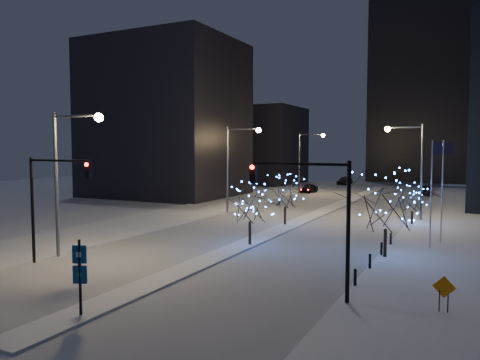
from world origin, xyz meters
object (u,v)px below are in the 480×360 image
Objects in this scene: street_lamp_w_far at (305,154)px; car_far at (345,181)px; street_lamp_w_mid at (235,157)px; car_near at (309,188)px; car_mid at (426,190)px; traffic_signal_west at (49,192)px; wayfinding_sign at (80,270)px; construction_sign at (444,290)px; holiday_tree_median_far at (285,191)px; traffic_signal_east at (317,206)px; holiday_tree_plaza_far at (412,199)px; holiday_tree_median_near at (250,203)px; holiday_tree_plaza_near at (386,202)px; street_lamp_w_near at (67,164)px; street_lamp_east at (413,159)px.

car_far is at bearing 87.13° from street_lamp_w_far.
street_lamp_w_mid is 27.62m from car_near.
street_lamp_w_far is 19.86m from car_mid.
traffic_signal_west is 74.02m from car_far.
street_lamp_w_far reaches higher than car_mid.
wayfinding_sign is at bearing -81.85° from car_far.
street_lamp_w_mid and street_lamp_w_far have the same top height.
car_mid is 2.84× the size of construction_sign.
wayfinding_sign is (0.76, -27.13, -1.25)m from holiday_tree_median_far.
traffic_signal_east reaches higher than wayfinding_sign.
holiday_tree_plaza_far is at bearing 49.00° from wayfinding_sign.
traffic_signal_west reaches higher than holiday_tree_median_near.
wayfinding_sign is (-10.24, -32.95, -0.45)m from holiday_tree_plaza_far.
traffic_signal_west is at bearing 65.31° from car_mid.
car_near is (-17.93, 53.03, -4.00)m from traffic_signal_east.
holiday_tree_plaza_far is at bearing 54.91° from traffic_signal_west.
car_far is 65.02m from holiday_tree_plaza_near.
street_lamp_w_near is at bearing 103.96° from traffic_signal_west.
traffic_signal_east is 1.09× the size of holiday_tree_plaza_near.
street_lamp_w_far is (0.00, 25.00, 0.00)m from street_lamp_w_mid.
street_lamp_w_near is 50.00m from street_lamp_w_far.
car_far is (1.10, 71.91, -5.71)m from street_lamp_w_near.
car_mid reaches higher than car_near.
car_mid is at bearing 73.35° from traffic_signal_west.
wayfinding_sign is at bearing -34.57° from traffic_signal_west.
street_lamp_east is 4.91m from holiday_tree_plaza_far.
car_mid is (17.99, 4.29, 0.03)m from car_near.
wayfinding_sign reaches higher than car_far.
car_far is (-16.84, 15.60, 0.00)m from car_mid.
holiday_tree_median_near is 17.23m from construction_sign.
car_near is at bearing -90.96° from car_far.
construction_sign is at bearing -51.98° from holiday_tree_median_far.
street_lamp_east reaches higher than holiday_tree_plaza_near.
traffic_signal_east is 57.45m from car_mid.
holiday_tree_median_near is at bearing 51.14° from traffic_signal_west.
street_lamp_east is 2.11× the size of car_mid.
street_lamp_east is 29.22m from construction_sign.
wayfinding_sign is (9.26, -60.02, 1.42)m from car_near.
car_near is at bearing 104.48° from holiday_tree_median_far.
traffic_signal_east reaches higher than car_far.
street_lamp_w_far is 2.01× the size of holiday_tree_median_near.
street_lamp_w_far reaches higher than holiday_tree_median_far.
holiday_tree_plaza_far is (18.34, -46.96, 1.84)m from car_far.
car_mid is at bearing 75.67° from holiday_tree_median_far.
holiday_tree_median_far is 24.84m from construction_sign.
street_lamp_w_mid is at bearing -90.00° from street_lamp_w_far.
holiday_tree_median_near reaches higher than car_near.
holiday_tree_median_far reaches higher than construction_sign.
holiday_tree_plaza_near is 11.19m from construction_sign.
holiday_tree_median_far is at bearing 67.63° from car_mid.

